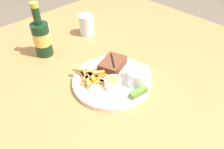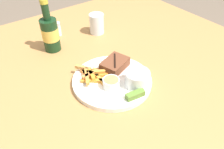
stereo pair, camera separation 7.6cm
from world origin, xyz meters
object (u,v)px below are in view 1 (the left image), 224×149
Objects in this scene: steak_portion at (113,64)px; coleslaw_cup at (138,75)px; fork_utensil at (92,84)px; pickle_spear at (138,92)px; knife_utensil at (109,72)px; salt_shaker at (47,33)px; drinking_glass at (87,25)px; dipping_sauce_cup at (113,83)px; dinner_plate at (112,81)px; beer_bottle at (42,37)px.

coleslaw_cup reaches higher than steak_portion.
steak_portion reaches higher than fork_utensil.
pickle_spear is at bearing -41.45° from fork_utensil.
knife_utensil is (-0.04, 0.10, -0.03)m from coleslaw_cup.
steak_portion is 1.79× the size of pickle_spear.
coleslaw_cup is 1.28× the size of salt_shaker.
coleslaw_cup reaches higher than fork_utensil.
coleslaw_cup is 0.42m from drinking_glass.
knife_utensil is (0.01, 0.15, -0.01)m from pickle_spear.
coleslaw_cup is 0.09m from dipping_sauce_cup.
steak_portion is at bearing 45.70° from dipping_sauce_cup.
dinner_plate is 0.05m from dipping_sauce_cup.
drinking_glass is at bearing -28.99° from salt_shaker.
knife_utensil is 1.75× the size of drinking_glass.
dinner_plate is 3.39× the size of coleslaw_cup.
coleslaw_cup is 0.16m from fork_utensil.
steak_portion is 1.28× the size of drinking_glass.
fork_utensil is at bearing -126.67° from drinking_glass.
pickle_spear is 0.30× the size of beer_bottle.
dinner_plate is 1.72× the size of knife_utensil.
pickle_spear is at bearing -168.21° from knife_utensil.
drinking_glass reaches higher than dipping_sauce_cup.
drinking_glass is (0.23, 0.31, 0.03)m from fork_utensil.
dipping_sauce_cup is 0.44× the size of fork_utensil.
coleslaw_cup is (0.05, -0.07, 0.04)m from dinner_plate.
coleslaw_cup reaches higher than knife_utensil.
fork_utensil is at bearing 117.92° from pickle_spear.
pickle_spear is 0.45m from beer_bottle.
pickle_spear is at bearing -89.14° from salt_shaker.
dipping_sauce_cup is 0.07m from knife_utensil.
steak_portion is 0.16m from pickle_spear.
pickle_spear is 0.71× the size of drinking_glass.
knife_utensil is at bearing -73.26° from beer_bottle.
steak_portion reaches higher than dinner_plate.
coleslaw_cup is 1.24× the size of pickle_spear.
salt_shaker is at bearing 90.86° from pickle_spear.
dinner_plate is at bearing -89.74° from salt_shaker.
coleslaw_cup is at bearing -145.66° from knife_utensil.
coleslaw_cup is at bearing 43.48° from pickle_spear.
salt_shaker is (-0.05, 0.38, -0.00)m from steak_portion.
knife_utensil is at bearing 86.37° from pickle_spear.
dipping_sauce_cup is (-0.07, -0.07, 0.00)m from steak_portion.
beer_bottle is at bearing -178.49° from drinking_glass.
beer_bottle is at bearing 111.62° from fork_utensil.
dinner_plate is at bearing 0.00° from fork_utensil.
dipping_sauce_cup is at bearing -93.10° from salt_shaker.
steak_portion is at bearing -82.94° from salt_shaker.
steak_portion is (0.05, 0.04, 0.03)m from dinner_plate.
knife_utensil is 0.32m from beer_bottle.
beer_bottle reaches higher than dinner_plate.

